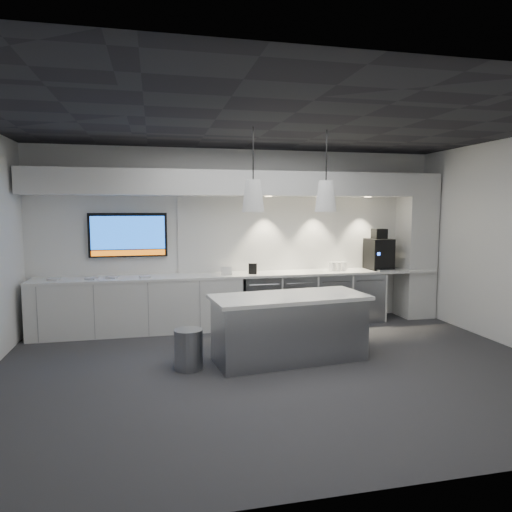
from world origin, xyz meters
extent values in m
plane|color=#333336|center=(0.00, 0.00, 0.00)|extent=(7.00, 7.00, 0.00)
plane|color=black|center=(0.00, 0.00, 3.00)|extent=(7.00, 7.00, 0.00)
plane|color=white|center=(0.00, 2.50, 1.50)|extent=(7.00, 0.00, 7.00)
plane|color=white|center=(0.00, -2.50, 1.50)|extent=(7.00, 0.00, 7.00)
cube|color=white|center=(0.00, 2.17, 0.88)|extent=(6.80, 0.65, 0.04)
cube|color=white|center=(-1.75, 2.17, 0.43)|extent=(3.30, 0.63, 0.86)
cube|color=gray|center=(0.25, 2.17, 0.42)|extent=(0.60, 0.61, 0.85)
cube|color=gray|center=(0.88, 2.17, 0.42)|extent=(0.60, 0.61, 0.85)
cube|color=gray|center=(1.51, 2.17, 0.42)|extent=(0.60, 0.61, 0.85)
cube|color=gray|center=(2.14, 2.17, 0.42)|extent=(0.60, 0.61, 0.85)
cube|color=white|center=(1.20, 2.48, 1.55)|extent=(4.60, 0.03, 1.30)
cube|color=white|center=(0.00, 2.20, 2.40)|extent=(6.90, 0.60, 0.40)
cube|color=white|center=(3.20, 2.20, 1.30)|extent=(0.55, 0.55, 2.60)
cube|color=black|center=(-1.90, 2.45, 1.56)|extent=(1.25, 0.06, 0.72)
cube|color=#1248B0|center=(-1.90, 2.42, 1.60)|extent=(1.17, 0.00, 0.54)
cube|color=#D65F0C|center=(-1.90, 2.42, 1.27)|extent=(1.17, 0.00, 0.09)
cube|color=gray|center=(0.22, 0.35, 0.41)|extent=(2.01, 0.97, 0.81)
cube|color=white|center=(0.22, 0.35, 0.84)|extent=(2.11, 1.08, 0.05)
cylinder|color=gray|center=(-1.10, 0.29, 0.25)|extent=(0.43, 0.43, 0.50)
cube|color=black|center=(2.46, 2.20, 1.18)|extent=(0.41, 0.46, 0.55)
cube|color=black|center=(2.46, 2.20, 1.54)|extent=(0.22, 0.22, 0.18)
cube|color=gray|center=(2.46, 1.96, 0.92)|extent=(0.30, 0.21, 0.03)
cube|color=black|center=(0.11, 2.09, 0.99)|extent=(0.14, 0.06, 0.18)
cube|color=white|center=(-0.34, 2.06, 0.97)|extent=(0.18, 0.03, 0.14)
cube|color=#BEBEBE|center=(-3.01, 2.14, 0.91)|extent=(0.19, 0.19, 0.02)
cube|color=#BEBEBE|center=(-2.45, 2.08, 0.91)|extent=(0.20, 0.20, 0.02)
cube|color=#BEBEBE|center=(-2.15, 2.14, 0.91)|extent=(0.20, 0.20, 0.02)
cube|color=#BEBEBE|center=(-1.65, 2.09, 0.91)|extent=(0.19, 0.19, 0.02)
cone|color=white|center=(-0.26, 0.35, 2.15)|extent=(0.28, 0.28, 0.40)
cylinder|color=black|center=(-0.26, 0.35, 2.70)|extent=(0.02, 0.02, 0.70)
cone|color=white|center=(0.71, 0.35, 2.15)|extent=(0.28, 0.28, 0.40)
cylinder|color=black|center=(0.71, 0.35, 2.70)|extent=(0.02, 0.02, 0.70)
camera|label=1|loc=(-1.49, -5.28, 2.00)|focal=32.00mm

